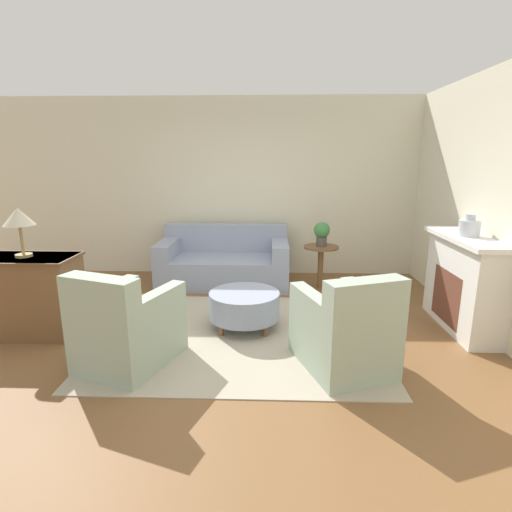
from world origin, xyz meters
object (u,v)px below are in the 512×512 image
(armchair_right, at_px, (345,332))
(vase_mantel_near, at_px, (469,227))
(dresser, at_px, (29,294))
(table_lamp, at_px, (19,219))
(ottoman_table, at_px, (244,305))
(armchair_left, at_px, (126,328))
(potted_plant_on_side_table, at_px, (322,232))
(couch, at_px, (224,263))
(side_table, at_px, (321,260))

(armchair_right, relative_size, vase_mantel_near, 4.45)
(dresser, distance_m, table_lamp, 0.81)
(ottoman_table, bearing_deg, dresser, -174.30)
(armchair_left, height_order, potted_plant_on_side_table, potted_plant_on_side_table)
(potted_plant_on_side_table, bearing_deg, couch, 171.37)
(table_lamp, bearing_deg, potted_plant_on_side_table, 26.93)
(dresser, height_order, potted_plant_on_side_table, potted_plant_on_side_table)
(vase_mantel_near, bearing_deg, potted_plant_on_side_table, 135.15)
(vase_mantel_near, distance_m, potted_plant_on_side_table, 1.97)
(dresser, bearing_deg, armchair_left, -26.75)
(dresser, relative_size, vase_mantel_near, 4.42)
(couch, relative_size, armchair_left, 1.83)
(armchair_left, height_order, table_lamp, table_lamp)
(couch, height_order, potted_plant_on_side_table, potted_plant_on_side_table)
(couch, bearing_deg, ottoman_table, -76.22)
(vase_mantel_near, bearing_deg, couch, 150.51)
(armchair_left, bearing_deg, dresser, 153.25)
(ottoman_table, bearing_deg, armchair_right, -42.14)
(table_lamp, bearing_deg, couch, 45.29)
(dresser, bearing_deg, armchair_right, -11.13)
(vase_mantel_near, relative_size, potted_plant_on_side_table, 0.68)
(couch, bearing_deg, vase_mantel_near, -29.49)
(armchair_right, distance_m, potted_plant_on_side_table, 2.37)
(armchair_right, height_order, table_lamp, table_lamp)
(couch, height_order, armchair_right, armchair_right)
(vase_mantel_near, distance_m, table_lamp, 4.70)
(armchair_right, relative_size, ottoman_table, 1.34)
(side_table, bearing_deg, potted_plant_on_side_table, 90.00)
(ottoman_table, relative_size, side_table, 1.23)
(dresser, distance_m, potted_plant_on_side_table, 3.73)
(dresser, xyz_separation_m, potted_plant_on_side_table, (3.31, 1.68, 0.39))
(ottoman_table, bearing_deg, couch, 103.78)
(table_lamp, bearing_deg, armchair_right, -11.13)
(potted_plant_on_side_table, bearing_deg, dresser, -153.07)
(potted_plant_on_side_table, relative_size, table_lamp, 0.68)
(armchair_right, bearing_deg, ottoman_table, 137.86)
(armchair_right, xyz_separation_m, vase_mantel_near, (1.44, 0.95, 0.79))
(armchair_left, xyz_separation_m, ottoman_table, (1.02, 0.87, -0.09))
(side_table, relative_size, vase_mantel_near, 2.70)
(couch, relative_size, side_table, 3.02)
(side_table, height_order, vase_mantel_near, vase_mantel_near)
(couch, distance_m, potted_plant_on_side_table, 1.54)
(side_table, xyz_separation_m, vase_mantel_near, (1.38, -1.37, 0.72))
(couch, distance_m, armchair_right, 2.88)
(couch, distance_m, armchair_left, 2.61)
(table_lamp, bearing_deg, dresser, -90.00)
(table_lamp, bearing_deg, side_table, 26.93)
(couch, height_order, table_lamp, table_lamp)
(vase_mantel_near, relative_size, table_lamp, 0.46)
(dresser, bearing_deg, table_lamp, 90.00)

